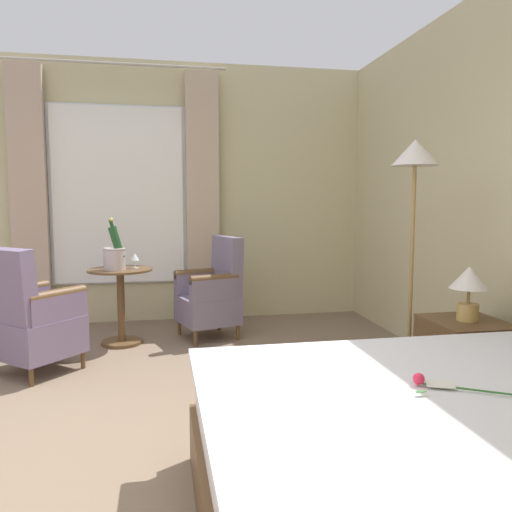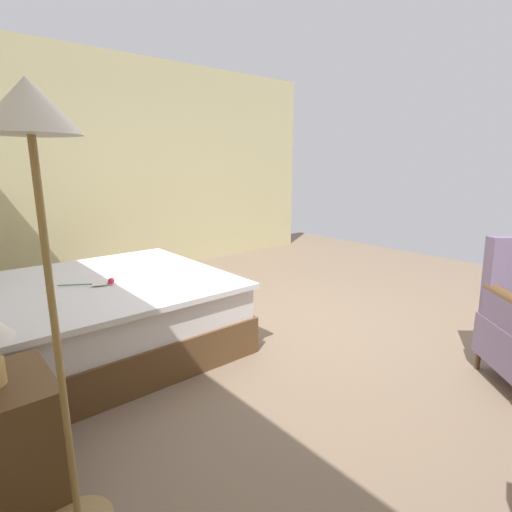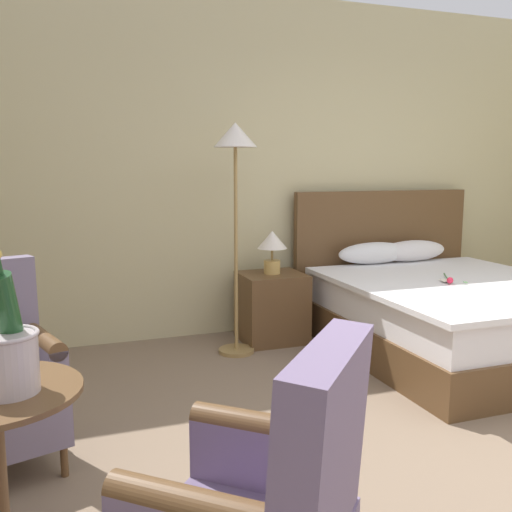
# 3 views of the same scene
# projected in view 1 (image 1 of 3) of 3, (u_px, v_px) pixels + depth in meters

# --- Properties ---
(ground_plane) EXTENTS (7.74, 7.74, 0.00)m
(ground_plane) POSITION_uv_depth(u_px,v_px,m) (78.00, 461.00, 2.59)
(ground_plane) COLOR #7D6753
(wall_window_side) EXTENTS (0.27, 5.64, 2.88)m
(wall_window_side) POSITION_uv_depth(u_px,v_px,m) (119.00, 194.00, 5.53)
(wall_window_side) COLOR beige
(wall_window_side) RESTS_ON ground
(bed) EXTENTS (1.77, 2.12, 1.23)m
(bed) POSITION_uv_depth(u_px,v_px,m) (484.00, 460.00, 1.96)
(bed) COLOR brown
(bed) RESTS_ON ground
(nightstand) EXTENTS (0.54, 0.47, 0.57)m
(nightstand) POSITION_uv_depth(u_px,v_px,m) (465.00, 363.00, 3.27)
(nightstand) COLOR brown
(nightstand) RESTS_ON ground
(bedside_lamp) EXTENTS (0.25, 0.25, 0.36)m
(bedside_lamp) POSITION_uv_depth(u_px,v_px,m) (469.00, 284.00, 3.22)
(bedside_lamp) COLOR tan
(bedside_lamp) RESTS_ON nightstand
(floor_lamp_brass) EXTENTS (0.33, 0.33, 1.77)m
(floor_lamp_brass) POSITION_uv_depth(u_px,v_px,m) (414.00, 184.00, 3.48)
(floor_lamp_brass) COLOR #A07F4A
(floor_lamp_brass) RESTS_ON ground
(side_table_round) EXTENTS (0.60, 0.60, 0.72)m
(side_table_round) POSITION_uv_depth(u_px,v_px,m) (121.00, 300.00, 4.70)
(side_table_round) COLOR brown
(side_table_round) RESTS_ON ground
(champagne_bucket) EXTENTS (0.21, 0.21, 0.48)m
(champagne_bucket) POSITION_uv_depth(u_px,v_px,m) (115.00, 255.00, 4.58)
(champagne_bucket) COLOR #B9ABB0
(champagne_bucket) RESTS_ON side_table_round
(wine_glass_near_bucket) EXTENTS (0.08, 0.08, 0.14)m
(wine_glass_near_bucket) POSITION_uv_depth(u_px,v_px,m) (135.00, 257.00, 4.71)
(wine_glass_near_bucket) COLOR white
(wine_glass_near_bucket) RESTS_ON side_table_round
(wine_glass_near_edge) EXTENTS (0.07, 0.07, 0.13)m
(wine_glass_near_edge) POSITION_uv_depth(u_px,v_px,m) (108.00, 258.00, 4.76)
(wine_glass_near_edge) COLOR white
(wine_glass_near_edge) RESTS_ON side_table_round
(armchair_by_window) EXTENTS (0.66, 0.67, 1.00)m
(armchair_by_window) POSITION_uv_depth(u_px,v_px,m) (212.00, 293.00, 4.93)
(armchair_by_window) COLOR brown
(armchair_by_window) RESTS_ON ground
(armchair_facing_bed) EXTENTS (0.79, 0.79, 1.00)m
(armchair_facing_bed) POSITION_uv_depth(u_px,v_px,m) (31.00, 319.00, 3.87)
(armchair_facing_bed) COLOR brown
(armchair_facing_bed) RESTS_ON ground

